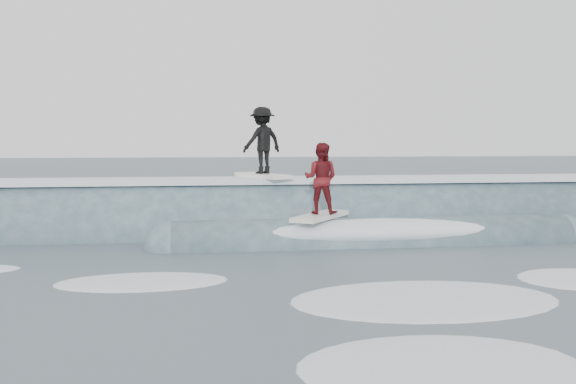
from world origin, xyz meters
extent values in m
plane|color=#394B53|center=(0.00, 0.00, 0.00)|extent=(160.00, 160.00, 0.00)
cylinder|color=#36525B|center=(0.00, 6.07, 0.00)|extent=(21.93, 2.50, 2.50)
cylinder|color=#36525B|center=(1.80, 3.87, 0.00)|extent=(9.00, 1.21, 1.21)
sphere|color=#36525B|center=(-2.70, 3.87, 0.00)|extent=(1.21, 1.21, 1.21)
sphere|color=#36525B|center=(6.30, 3.87, 0.00)|extent=(1.21, 1.21, 1.21)
cube|color=white|center=(0.00, 6.07, 1.32)|extent=(18.00, 1.30, 0.14)
ellipsoid|color=white|center=(1.80, 3.87, 0.30)|extent=(7.60, 1.30, 0.60)
cube|color=white|center=(-0.51, 6.07, 1.44)|extent=(1.31, 2.05, 0.10)
imported|color=black|center=(-0.51, 6.07, 2.33)|extent=(1.24, 1.07, 1.67)
cube|color=silver|center=(0.56, 3.87, 0.66)|extent=(1.61, 1.95, 0.10)
imported|color=#591015|center=(0.56, 3.87, 1.49)|extent=(0.93, 0.85, 1.56)
ellipsoid|color=white|center=(-3.07, 0.67, 0.00)|extent=(2.95, 2.01, 0.10)
ellipsoid|color=white|center=(1.12, -1.12, 0.00)|extent=(3.19, 2.17, 0.10)
ellipsoid|color=white|center=(0.30, -3.79, 0.00)|extent=(2.41, 1.65, 0.10)
cylinder|color=#36525B|center=(5.06, 18.00, 0.00)|extent=(22.00, 0.80, 0.80)
cylinder|color=#36525B|center=(-4.86, 22.00, 0.00)|extent=(22.00, 0.60, 0.60)
camera|label=1|loc=(-2.19, -9.94, 2.32)|focal=40.00mm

